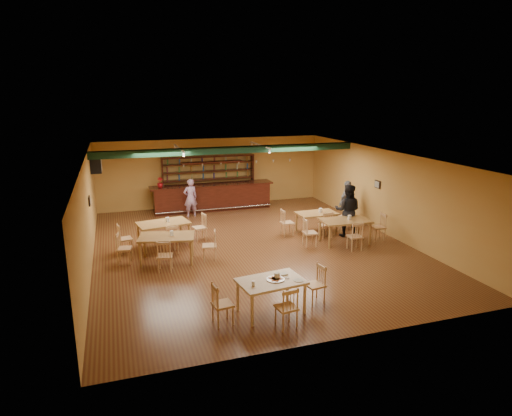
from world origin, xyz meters
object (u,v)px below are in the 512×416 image
object	(u,v)px
dining_table_d	(345,231)
patron_bar	(190,198)
patron_right_a	(348,211)
dining_table_c	(167,249)
near_table	(271,296)
bar_counter	(212,197)
dining_table_b	(316,222)
dining_table_a	(164,234)

from	to	relation	value
dining_table_d	patron_bar	distance (m)	6.59
patron_right_a	dining_table_c	bearing A→B (deg)	38.09
near_table	patron_right_a	world-z (taller)	patron_right_a
dining_table_c	bar_counter	bearing A→B (deg)	77.20
patron_bar	near_table	bearing A→B (deg)	82.45
dining_table_b	patron_bar	distance (m)	5.33
bar_counter	dining_table_d	xyz separation A→B (m)	(3.30, -5.72, -0.16)
near_table	patron_bar	bearing A→B (deg)	84.85
dining_table_c	patron_right_a	size ratio (longest dim) A/B	0.87
dining_table_a	dining_table_d	distance (m)	6.07
patron_bar	patron_right_a	size ratio (longest dim) A/B	0.84
dining_table_a	patron_right_a	bearing A→B (deg)	-18.88
near_table	patron_right_a	distance (m)	6.38
bar_counter	patron_right_a	xyz separation A→B (m)	(3.73, -5.09, 0.37)
bar_counter	dining_table_b	xyz separation A→B (m)	(2.93, -4.29, -0.21)
bar_counter	dining_table_b	bearing A→B (deg)	-55.67
patron_right_a	patron_bar	bearing A→B (deg)	-8.22
bar_counter	dining_table_c	distance (m)	6.21
dining_table_d	patron_right_a	xyz separation A→B (m)	(0.43, 0.63, 0.53)
dining_table_a	dining_table_d	bearing A→B (deg)	-25.36
dining_table_b	patron_right_a	bearing A→B (deg)	-46.80
bar_counter	patron_bar	bearing A→B (deg)	-142.90
dining_table_c	patron_bar	size ratio (longest dim) A/B	1.03
dining_table_d	patron_right_a	bearing A→B (deg)	59.10
dining_table_a	dining_table_c	distance (m)	1.44
bar_counter	dining_table_d	distance (m)	6.61
bar_counter	patron_bar	distance (m)	1.39
dining_table_a	dining_table_c	xyz separation A→B (m)	(-0.06, -1.44, -0.00)
near_table	dining_table_c	bearing A→B (deg)	107.95
dining_table_a	near_table	world-z (taller)	dining_table_a
dining_table_b	dining_table_c	bearing A→B (deg)	-168.30
patron_bar	patron_right_a	bearing A→B (deg)	128.73
dining_table_d	near_table	xyz separation A→B (m)	(-4.05, -3.88, -0.01)
patron_right_a	near_table	bearing A→B (deg)	78.46
dining_table_a	patron_bar	bearing A→B (deg)	55.55
dining_table_a	dining_table_b	size ratio (longest dim) A/B	1.14
patron_bar	patron_right_a	distance (m)	6.44
dining_table_b	patron_bar	xyz separation A→B (m)	(-4.02, 3.47, 0.43)
bar_counter	dining_table_a	distance (m)	4.91
dining_table_c	patron_right_a	world-z (taller)	patron_right_a
bar_counter	dining_table_c	world-z (taller)	bar_counter
dining_table_a	patron_bar	size ratio (longest dim) A/B	1.04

